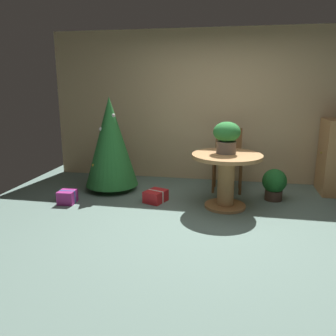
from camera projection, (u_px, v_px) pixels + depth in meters
name	position (u px, v px, depth m)	size (l,w,h in m)	color
ground_plane	(208.00, 227.00, 4.18)	(6.60, 6.60, 0.00)	slate
back_wall_panel	(220.00, 107.00, 5.96)	(6.00, 0.10, 2.60)	tan
round_dining_table	(226.00, 173.00, 4.74)	(0.96, 0.96, 0.76)	#B27F4C
flower_vase	(227.00, 135.00, 4.69)	(0.37, 0.37, 0.43)	#665B51
wooden_chair_far	(228.00, 155.00, 5.55)	(0.46, 0.39, 1.00)	brown
holiday_tree	(111.00, 142.00, 5.47)	(0.84, 0.84, 1.50)	brown
gift_box_red	(156.00, 196.00, 5.06)	(0.35, 0.39, 0.17)	red
gift_box_purple	(67.00, 197.00, 5.00)	(0.25, 0.26, 0.19)	#9E287A
wooden_cabinet	(336.00, 157.00, 5.37)	(0.46, 0.62, 1.17)	#B27F4C
potted_plant	(274.00, 183.00, 5.11)	(0.36, 0.36, 0.47)	#4C382D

